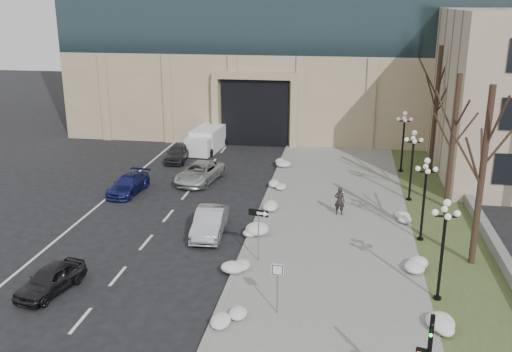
# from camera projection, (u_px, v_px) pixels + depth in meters

# --- Properties ---
(sidewalk) EXTENTS (9.00, 40.00, 0.12)m
(sidewalk) POSITION_uv_depth(u_px,v_px,m) (333.00, 225.00, 33.35)
(sidewalk) COLOR gray
(sidewalk) RESTS_ON ground
(curb) EXTENTS (0.30, 40.00, 0.14)m
(curb) POSITION_uv_depth(u_px,v_px,m) (257.00, 220.00, 34.02)
(curb) COLOR gray
(curb) RESTS_ON ground
(grass_strip) EXTENTS (4.00, 40.00, 0.10)m
(grass_strip) POSITION_uv_depth(u_px,v_px,m) (448.00, 232.00, 32.38)
(grass_strip) COLOR #3C4A25
(grass_strip) RESTS_ON ground
(stone_wall) EXTENTS (0.50, 30.00, 0.70)m
(stone_wall) POSITION_uv_depth(u_px,v_px,m) (478.00, 216.00, 33.87)
(stone_wall) COLOR gray
(stone_wall) RESTS_ON ground
(car_a) EXTENTS (2.30, 3.93, 1.26)m
(car_a) POSITION_uv_depth(u_px,v_px,m) (50.00, 279.00, 25.69)
(car_a) COLOR black
(car_a) RESTS_ON ground
(car_b) EXTENTS (1.85, 4.55, 1.47)m
(car_b) POSITION_uv_depth(u_px,v_px,m) (210.00, 222.00, 31.93)
(car_b) COLOR #B8BAC1
(car_b) RESTS_ON ground
(car_c) EXTENTS (2.11, 4.37, 1.23)m
(car_c) POSITION_uv_depth(u_px,v_px,m) (128.00, 184.00, 38.76)
(car_c) COLOR navy
(car_c) RESTS_ON ground
(car_d) EXTENTS (3.15, 5.33, 1.39)m
(car_d) POSITION_uv_depth(u_px,v_px,m) (200.00, 173.00, 41.08)
(car_d) COLOR beige
(car_d) RESTS_ON ground
(car_e) EXTENTS (1.87, 4.10, 1.36)m
(car_e) POSITION_uv_depth(u_px,v_px,m) (178.00, 153.00, 46.37)
(car_e) COLOR #2E2E33
(car_e) RESTS_ON ground
(pedestrian) EXTENTS (0.71, 0.54, 1.75)m
(pedestrian) POSITION_uv_depth(u_px,v_px,m) (339.00, 201.00, 34.51)
(pedestrian) COLOR black
(pedestrian) RESTS_ON sidewalk
(box_truck) EXTENTS (2.59, 6.21, 1.92)m
(box_truck) POSITION_uv_depth(u_px,v_px,m) (208.00, 139.00, 49.69)
(box_truck) COLOR silver
(box_truck) RESTS_ON ground
(one_way_sign) EXTENTS (1.06, 0.40, 2.86)m
(one_way_sign) POSITION_uv_depth(u_px,v_px,m) (262.00, 220.00, 27.94)
(one_way_sign) COLOR slate
(one_way_sign) RESTS_ON ground
(keep_sign) EXTENTS (0.51, 0.11, 2.37)m
(keep_sign) POSITION_uv_depth(u_px,v_px,m) (278.00, 278.00, 23.45)
(keep_sign) COLOR slate
(keep_sign) RESTS_ON ground
(snow_clump_b) EXTENTS (1.10, 1.60, 0.36)m
(snow_clump_b) POSITION_uv_depth(u_px,v_px,m) (229.00, 316.00, 23.37)
(snow_clump_b) COLOR silver
(snow_clump_b) RESTS_ON sidewalk
(snow_clump_c) EXTENTS (1.10, 1.60, 0.36)m
(snow_clump_c) POSITION_uv_depth(u_px,v_px,m) (239.00, 269.00, 27.40)
(snow_clump_c) COLOR silver
(snow_clump_c) RESTS_ON sidewalk
(snow_clump_d) EXTENTS (1.10, 1.60, 0.36)m
(snow_clump_d) POSITION_uv_depth(u_px,v_px,m) (255.00, 232.00, 31.67)
(snow_clump_d) COLOR silver
(snow_clump_d) RESTS_ON sidewalk
(snow_clump_e) EXTENTS (1.10, 1.60, 0.36)m
(snow_clump_e) POSITION_uv_depth(u_px,v_px,m) (269.00, 205.00, 35.84)
(snow_clump_e) COLOR silver
(snow_clump_e) RESTS_ON sidewalk
(snow_clump_f) EXTENTS (1.10, 1.60, 0.36)m
(snow_clump_f) POSITION_uv_depth(u_px,v_px,m) (276.00, 185.00, 39.66)
(snow_clump_f) COLOR silver
(snow_clump_f) RESTS_ON sidewalk
(snow_clump_g) EXTENTS (1.10, 1.60, 0.36)m
(snow_clump_g) POSITION_uv_depth(u_px,v_px,m) (283.00, 164.00, 44.71)
(snow_clump_g) COLOR silver
(snow_clump_g) RESTS_ON sidewalk
(snow_clump_h) EXTENTS (1.10, 1.60, 0.36)m
(snow_clump_h) POSITION_uv_depth(u_px,v_px,m) (436.00, 326.00, 22.62)
(snow_clump_h) COLOR silver
(snow_clump_h) RESTS_ON sidewalk
(snow_clump_i) EXTENTS (1.10, 1.60, 0.36)m
(snow_clump_i) POSITION_uv_depth(u_px,v_px,m) (417.00, 267.00, 27.58)
(snow_clump_i) COLOR silver
(snow_clump_i) RESTS_ON sidewalk
(snow_clump_j) EXTENTS (1.10, 1.60, 0.36)m
(snow_clump_j) POSITION_uv_depth(u_px,v_px,m) (398.00, 216.00, 33.99)
(snow_clump_j) COLOR silver
(snow_clump_j) RESTS_ON sidewalk
(lamppost_a) EXTENTS (1.18, 1.18, 4.76)m
(lamppost_a) POSITION_uv_depth(u_px,v_px,m) (444.00, 237.00, 24.19)
(lamppost_a) COLOR black
(lamppost_a) RESTS_ON ground
(lamppost_b) EXTENTS (1.18, 1.18, 4.76)m
(lamppost_b) POSITION_uv_depth(u_px,v_px,m) (425.00, 188.00, 30.31)
(lamppost_b) COLOR black
(lamppost_b) RESTS_ON ground
(lamppost_c) EXTENTS (1.18, 1.18, 4.76)m
(lamppost_c) POSITION_uv_depth(u_px,v_px,m) (412.00, 156.00, 36.43)
(lamppost_c) COLOR black
(lamppost_c) RESTS_ON ground
(lamppost_d) EXTENTS (1.18, 1.18, 4.76)m
(lamppost_d) POSITION_uv_depth(u_px,v_px,m) (404.00, 133.00, 42.56)
(lamppost_d) COLOR black
(lamppost_d) RESTS_ON ground
(tree_near) EXTENTS (3.20, 3.20, 9.00)m
(tree_near) POSITION_uv_depth(u_px,v_px,m) (485.00, 152.00, 26.80)
(tree_near) COLOR black
(tree_near) RESTS_ON ground
(tree_mid) EXTENTS (3.20, 3.20, 8.50)m
(tree_mid) POSITION_uv_depth(u_px,v_px,m) (455.00, 123.00, 34.43)
(tree_mid) COLOR black
(tree_mid) RESTS_ON ground
(tree_far) EXTENTS (3.20, 3.20, 9.50)m
(tree_far) POSITION_uv_depth(u_px,v_px,m) (437.00, 92.00, 41.78)
(tree_far) COLOR black
(tree_far) RESTS_ON ground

